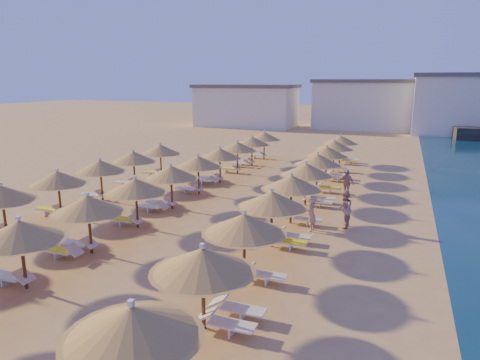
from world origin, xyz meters
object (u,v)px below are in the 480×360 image
at_px(parasol_row_west, 171,173).
at_px(beachgoer_a, 312,214).
at_px(parasol_row_east, 292,183).
at_px(beachgoer_c, 346,183).
at_px(beachgoer_b, 344,209).

relative_size(parasol_row_west, beachgoer_a, 21.24).
height_order(parasol_row_east, parasol_row_west, same).
height_order(parasol_row_east, beachgoer_c, parasol_row_east).
relative_size(parasol_row_west, beachgoer_b, 19.76).
distance_m(parasol_row_east, beachgoer_b, 2.89).
distance_m(parasol_row_west, beachgoer_c, 10.94).
height_order(parasol_row_west, beachgoer_b, parasol_row_west).
bearing_deg(parasol_row_west, parasol_row_east, 0.00).
xyz_separation_m(parasol_row_east, beachgoer_b, (2.63, 0.28, -1.17)).
bearing_deg(beachgoer_c, beachgoer_b, -56.99).
height_order(parasol_row_east, beachgoer_a, parasol_row_east).
xyz_separation_m(parasol_row_east, beachgoer_c, (1.97, 6.29, -1.25)).
bearing_deg(parasol_row_east, parasol_row_west, 180.00).
height_order(parasol_row_west, beachgoer_a, parasol_row_west).
bearing_deg(parasol_row_east, beachgoer_a, -32.41).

